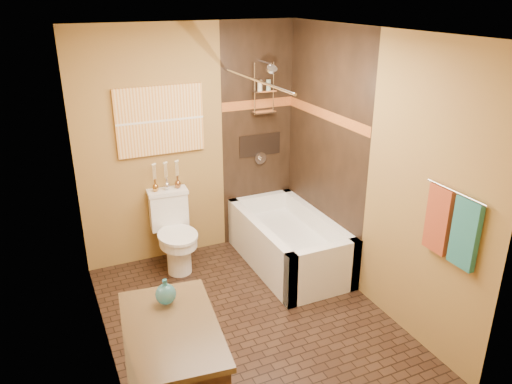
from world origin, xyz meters
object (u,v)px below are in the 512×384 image
toilet (174,232)px  vanity (174,380)px  sunset_painting (160,120)px  bathtub (288,246)px

toilet → vanity: bearing=-101.8°
sunset_painting → vanity: sunset_painting is taller
bathtub → toilet: size_ratio=1.82×
sunset_painting → toilet: bearing=-90.0°
sunset_painting → bathtub: 1.88m
toilet → vanity: size_ratio=0.81×
vanity → bathtub: bearing=50.5°
sunset_painting → bathtub: sunset_painting is taller
toilet → vanity: vanity is taller
sunset_painting → toilet: 1.17m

